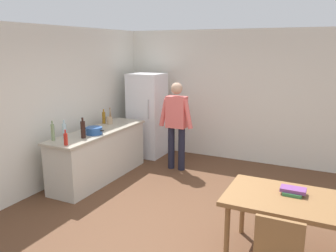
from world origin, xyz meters
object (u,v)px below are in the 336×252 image
object	(u,v)px
bottle_vinegar_tall	(53,132)
bottle_sauce_red	(66,139)
dining_table	(291,204)
bottle_wine_dark	(83,129)
book_stack	(293,191)
cooking_pot	(94,131)
bottle_water_clear	(64,131)
bottle_oil_amber	(104,118)
utensil_jar	(110,120)
refrigerator	(147,115)
person	(176,120)

from	to	relation	value
bottle_vinegar_tall	bottle_sauce_red	world-z (taller)	bottle_vinegar_tall
dining_table	bottle_wine_dark	world-z (taller)	bottle_wine_dark
book_stack	bottle_vinegar_tall	bearing A→B (deg)	177.77
bottle_wine_dark	bottle_sauce_red	world-z (taller)	bottle_wine_dark
cooking_pot	bottle_vinegar_tall	distance (m)	0.70
bottle_sauce_red	bottle_water_clear	distance (m)	0.44
bottle_oil_amber	utensil_jar	bearing A→B (deg)	0.98
refrigerator	cooking_pot	distance (m)	1.85
bottle_wine_dark	bottle_sauce_red	bearing A→B (deg)	-85.61
book_stack	dining_table	bearing A→B (deg)	-92.15
dining_table	utensil_jar	bearing A→B (deg)	155.32
bottle_wine_dark	cooking_pot	bearing A→B (deg)	90.48
bottle_oil_amber	book_stack	bearing A→B (deg)	-22.49
person	bottle_water_clear	world-z (taller)	person
dining_table	bottle_wine_dark	distance (m)	3.37
bottle_sauce_red	bottle_water_clear	xyz separation A→B (m)	(-0.30, 0.31, 0.03)
cooking_pot	bottle_water_clear	bearing A→B (deg)	-122.68
cooking_pot	bottle_wine_dark	size ratio (longest dim) A/B	1.18
utensil_jar	bottle_sauce_red	size ratio (longest dim) A/B	1.33
bottle_vinegar_tall	bottle_sauce_red	xyz separation A→B (m)	(0.37, -0.12, -0.04)
cooking_pot	bottle_oil_amber	world-z (taller)	bottle_oil_amber
person	refrigerator	bearing A→B (deg)	149.77
refrigerator	dining_table	world-z (taller)	refrigerator
cooking_pot	utensil_jar	world-z (taller)	utensil_jar
bottle_wine_dark	bottle_sauce_red	size ratio (longest dim) A/B	1.42
utensil_jar	bottle_vinegar_tall	size ratio (longest dim) A/B	1.00
cooking_pot	book_stack	distance (m)	3.39
bottle_sauce_red	bottle_oil_amber	world-z (taller)	bottle_oil_amber
bottle_wine_dark	book_stack	bearing A→B (deg)	-8.04
person	book_stack	xyz separation A→B (m)	(2.35, -2.05, -0.19)
refrigerator	bottle_oil_amber	bearing A→B (deg)	-107.98
utensil_jar	bottle_vinegar_tall	xyz separation A→B (m)	(-0.11, -1.37, 0.06)
person	dining_table	distance (m)	3.20
bottle_vinegar_tall	refrigerator	bearing A→B (deg)	82.33
refrigerator	dining_table	size ratio (longest dim) A/B	1.29
bottle_wine_dark	bottle_vinegar_tall	world-z (taller)	bottle_wine_dark
bottle_water_clear	person	bearing A→B (deg)	54.60
dining_table	refrigerator	bearing A→B (deg)	140.71
bottle_sauce_red	bottle_oil_amber	xyz separation A→B (m)	(-0.39, 1.49, 0.02)
bottle_oil_amber	bottle_water_clear	world-z (taller)	bottle_water_clear
bottle_wine_dark	bottle_vinegar_tall	size ratio (longest dim) A/B	1.06
refrigerator	bottle_vinegar_tall	size ratio (longest dim) A/B	5.62
utensil_jar	bottle_water_clear	size ratio (longest dim) A/B	1.07
bottle_vinegar_tall	bottle_sauce_red	bearing A→B (deg)	-17.91
utensil_jar	bottle_wine_dark	xyz separation A→B (m)	(0.22, -1.05, 0.07)
utensil_jar	bottle_wine_dark	distance (m)	1.07
refrigerator	bottle_water_clear	size ratio (longest dim) A/B	6.00
cooking_pot	bottle_vinegar_tall	bearing A→B (deg)	-118.59
refrigerator	bottle_water_clear	xyz separation A→B (m)	(-0.27, -2.27, 0.13)
bottle_sauce_red	bottle_oil_amber	bearing A→B (deg)	104.65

